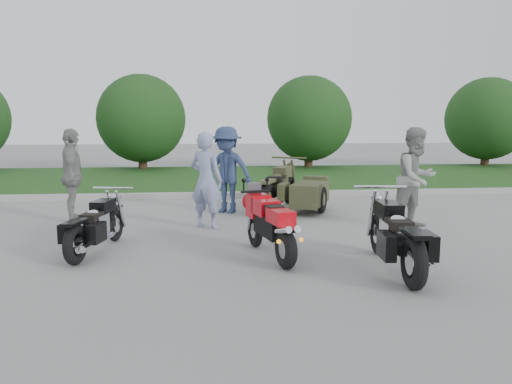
{
  "coord_description": "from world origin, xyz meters",
  "views": [
    {
      "loc": [
        -0.44,
        -7.54,
        2.07
      ],
      "look_at": [
        0.48,
        1.38,
        0.8
      ],
      "focal_mm": 35.0,
      "sensor_mm": 36.0,
      "label": 1
    }
  ],
  "objects": [
    {
      "name": "ground",
      "position": [
        0.0,
        0.0,
        0.0
      ],
      "size": [
        80.0,
        80.0,
        0.0
      ],
      "primitive_type": "plane",
      "color": "#979792",
      "rests_on": "ground"
    },
    {
      "name": "person_denim",
      "position": [
        0.05,
        3.74,
        0.98
      ],
      "size": [
        1.46,
        1.24,
        1.96
      ],
      "primitive_type": "imported",
      "rotation": [
        0.0,
        0.0,
        -0.49
      ],
      "color": "navy",
      "rests_on": "ground"
    },
    {
      "name": "grass_strip",
      "position": [
        0.0,
        10.15,
        0.07
      ],
      "size": [
        60.0,
        8.0,
        0.14
      ],
      "primitive_type": "cube",
      "color": "#315F20",
      "rests_on": "ground"
    },
    {
      "name": "cruiser_left",
      "position": [
        -2.18,
        0.37,
        0.41
      ],
      "size": [
        0.58,
        2.05,
        0.8
      ],
      "rotation": [
        0.0,
        0.0,
        -0.22
      ],
      "color": "black",
      "rests_on": "ground"
    },
    {
      "name": "tree_mid_left",
      "position": [
        -3.0,
        13.5,
        2.19
      ],
      "size": [
        3.6,
        3.6,
        4.0
      ],
      "color": "#3F2B1C",
      "rests_on": "ground"
    },
    {
      "name": "tree_mid_right",
      "position": [
        4.0,
        13.5,
        2.19
      ],
      "size": [
        3.6,
        3.6,
        4.0
      ],
      "color": "#3F2B1C",
      "rests_on": "ground"
    },
    {
      "name": "person_back",
      "position": [
        -3.15,
        2.95,
        0.97
      ],
      "size": [
        0.73,
        1.21,
        1.93
      ],
      "primitive_type": "imported",
      "rotation": [
        0.0,
        0.0,
        1.81
      ],
      "color": "gray",
      "rests_on": "ground"
    },
    {
      "name": "tree_far_right",
      "position": [
        12.0,
        13.5,
        2.19
      ],
      "size": [
        3.6,
        3.6,
        4.0
      ],
      "color": "#3F2B1C",
      "rests_on": "ground"
    },
    {
      "name": "cruiser_sidecar",
      "position": [
        1.65,
        3.68,
        0.47
      ],
      "size": [
        1.87,
        2.41,
        0.99
      ],
      "rotation": [
        0.0,
        0.0,
        -0.43
      ],
      "color": "black",
      "rests_on": "ground"
    },
    {
      "name": "cruiser_right",
      "position": [
        2.17,
        -1.08,
        0.47
      ],
      "size": [
        0.46,
        2.37,
        0.91
      ],
      "rotation": [
        0.0,
        0.0,
        -0.09
      ],
      "color": "black",
      "rests_on": "ground"
    },
    {
      "name": "sportbike_red",
      "position": [
        0.53,
        -0.18,
        0.53
      ],
      "size": [
        0.64,
        1.88,
        0.9
      ],
      "rotation": [
        0.0,
        0.0,
        0.23
      ],
      "color": "black",
      "rests_on": "ground"
    },
    {
      "name": "curb",
      "position": [
        0.0,
        6.0,
        0.07
      ],
      "size": [
        60.0,
        0.3,
        0.15
      ],
      "primitive_type": "cube",
      "color": "#A09D96",
      "rests_on": "ground"
    },
    {
      "name": "person_stripe",
      "position": [
        -0.42,
        2.13,
        0.94
      ],
      "size": [
        0.82,
        0.75,
        1.88
      ],
      "primitive_type": "imported",
      "rotation": [
        0.0,
        0.0,
        2.58
      ],
      "color": "#878FB8",
      "rests_on": "ground"
    },
    {
      "name": "person_grey",
      "position": [
        3.64,
        1.7,
        0.98
      ],
      "size": [
        1.17,
        1.07,
        1.96
      ],
      "primitive_type": "imported",
      "rotation": [
        0.0,
        0.0,
        0.42
      ],
      "color": "gray",
      "rests_on": "ground"
    }
  ]
}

